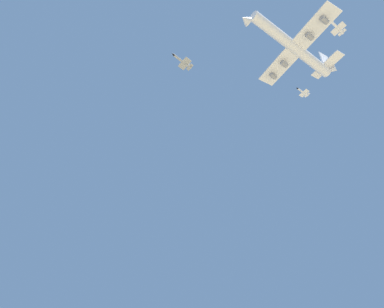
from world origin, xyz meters
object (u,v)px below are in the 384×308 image
(chase_jet_right_wing, at_px, (183,62))
(chase_jet_lead, at_px, (303,92))
(carrier_jet, at_px, (295,48))
(chase_jet_left_wing, at_px, (337,27))

(chase_jet_right_wing, bearing_deg, chase_jet_lead, 167.18)
(carrier_jet, bearing_deg, chase_jet_left_wing, 122.69)
(carrier_jet, xyz_separation_m, chase_jet_left_wing, (4.35, 24.85, -0.08))
(carrier_jet, relative_size, chase_jet_lead, 4.48)
(chase_jet_lead, bearing_deg, chase_jet_left_wing, 49.77)
(carrier_jet, distance_m, chase_jet_right_wing, 72.38)
(chase_jet_lead, relative_size, chase_jet_right_wing, 0.95)
(chase_jet_right_wing, bearing_deg, chase_jet_left_wing, 130.64)
(carrier_jet, distance_m, chase_jet_lead, 68.91)
(chase_jet_left_wing, relative_size, chase_jet_right_wing, 0.97)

